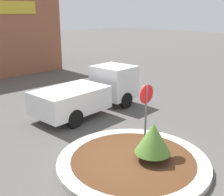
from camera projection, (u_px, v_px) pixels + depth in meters
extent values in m
plane|color=#514F4C|center=(133.00, 164.00, 9.12)|extent=(120.00, 120.00, 0.00)
cylinder|color=#BCB7AD|center=(133.00, 161.00, 9.09)|extent=(4.91, 4.91, 0.18)
cylinder|color=#4C2D19|center=(133.00, 161.00, 9.09)|extent=(4.03, 4.03, 0.18)
cylinder|color=#4C4C51|center=(146.00, 119.00, 9.61)|extent=(0.07, 0.07, 2.45)
cylinder|color=#B71414|center=(147.00, 94.00, 9.35)|extent=(0.65, 0.03, 0.65)
cylinder|color=brown|center=(152.00, 156.00, 8.98)|extent=(0.08, 0.08, 0.26)
cone|color=#4C752D|center=(153.00, 138.00, 8.80)|extent=(1.15, 1.15, 0.99)
cube|color=white|center=(114.00, 82.00, 14.83)|extent=(1.93, 2.13, 1.68)
cube|color=white|center=(71.00, 100.00, 12.80)|extent=(3.49, 2.36, 1.04)
cube|color=black|center=(122.00, 74.00, 15.19)|extent=(0.18, 1.78, 0.59)
cylinder|color=black|center=(99.00, 93.00, 15.56)|extent=(0.82, 0.29, 0.81)
cylinder|color=black|center=(126.00, 100.00, 14.33)|extent=(0.82, 0.29, 0.81)
cylinder|color=black|center=(48.00, 109.00, 13.12)|extent=(0.82, 0.29, 0.81)
cylinder|color=black|center=(75.00, 119.00, 11.89)|extent=(0.82, 0.29, 0.81)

